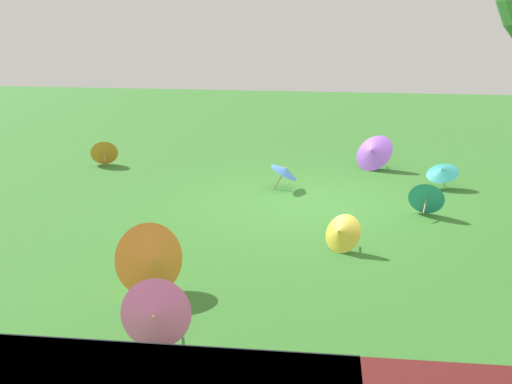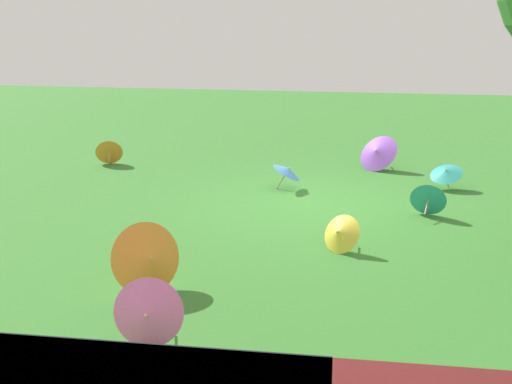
{
  "view_description": "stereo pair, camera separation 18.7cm",
  "coord_description": "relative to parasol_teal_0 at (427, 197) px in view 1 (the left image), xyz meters",
  "views": [
    {
      "loc": [
        -0.81,
        10.31,
        3.05
      ],
      "look_at": [
        0.76,
        1.54,
        0.6
      ],
      "focal_mm": 41.63,
      "sensor_mm": 36.0,
      "label": 1
    },
    {
      "loc": [
        -0.99,
        10.28,
        3.05
      ],
      "look_at": [
        0.76,
        1.54,
        0.6
      ],
      "focal_mm": 41.63,
      "sensor_mm": 36.0,
      "label": 2
    }
  ],
  "objects": [
    {
      "name": "parasol_teal_0",
      "position": [
        0.0,
        0.0,
        0.0
      ],
      "size": [
        0.65,
        0.65,
        0.61
      ],
      "color": "tan",
      "rests_on": "ground"
    },
    {
      "name": "parasol_pink_1",
      "position": [
        3.05,
        5.03,
        0.05
      ],
      "size": [
        0.74,
        0.62,
        0.71
      ],
      "color": "tan",
      "rests_on": "ground"
    },
    {
      "name": "parasol_blue_1",
      "position": [
        2.58,
        -1.19,
        0.08
      ],
      "size": [
        0.61,
        0.63,
        0.57
      ],
      "color": "tan",
      "rests_on": "ground"
    },
    {
      "name": "parasol_teal_1",
      "position": [
        -0.47,
        -1.82,
        0.04
      ],
      "size": [
        0.84,
        0.84,
        0.54
      ],
      "color": "tan",
      "rests_on": "ground"
    },
    {
      "name": "parasol_orange_1",
      "position": [
        6.99,
        -2.63,
        0.01
      ],
      "size": [
        0.7,
        0.64,
        0.62
      ],
      "color": "tan",
      "rests_on": "ground"
    },
    {
      "name": "parasol_orange_0",
      "position": [
        3.5,
        3.84,
        0.14
      ],
      "size": [
        0.93,
        0.92,
        0.88
      ],
      "color": "tan",
      "rests_on": "ground"
    },
    {
      "name": "parasol_yellow_0",
      "position": [
        1.36,
        2.03,
        -0.02
      ],
      "size": [
        0.69,
        0.64,
        0.56
      ],
      "color": "tan",
      "rests_on": "ground"
    },
    {
      "name": "ground",
      "position": [
        1.96,
        -0.28,
        -0.3
      ],
      "size": [
        40.0,
        40.0,
        0.0
      ],
      "primitive_type": "plane",
      "color": "#387A2D"
    },
    {
      "name": "parasol_purple_1",
      "position": [
        0.87,
        -3.26,
        0.1
      ],
      "size": [
        1.11,
        1.05,
        0.81
      ],
      "color": "tan",
      "rests_on": "ground"
    }
  ]
}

